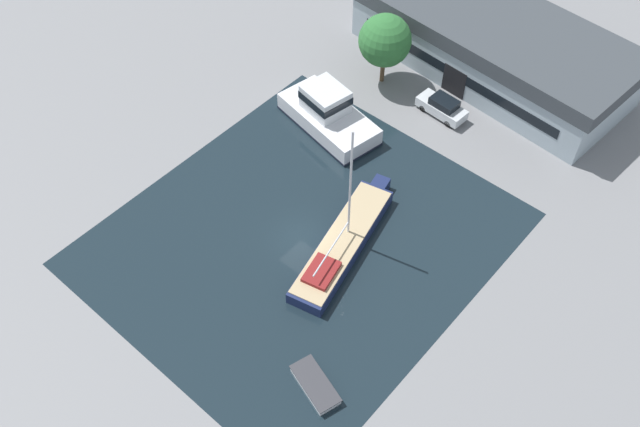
% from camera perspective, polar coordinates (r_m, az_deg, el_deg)
% --- Properties ---
extents(ground_plane, '(440.00, 440.00, 0.00)m').
position_cam_1_polar(ground_plane, '(52.86, -1.50, -2.02)').
color(ground_plane, slate).
extents(water_canal, '(25.07, 28.03, 0.01)m').
position_cam_1_polar(water_canal, '(52.86, -1.50, -2.01)').
color(water_canal, black).
rests_on(water_canal, ground).
extents(warehouse_building, '(26.23, 12.63, 5.34)m').
position_cam_1_polar(warehouse_building, '(66.99, 13.64, 13.07)').
color(warehouse_building, '#99A8B2').
rests_on(warehouse_building, ground).
extents(quay_tree_near_building, '(4.61, 4.61, 6.67)m').
position_cam_1_polar(quay_tree_near_building, '(63.03, 5.22, 13.62)').
color(quay_tree_near_building, brown).
rests_on(quay_tree_near_building, ground).
extents(parked_car, '(4.53, 2.03, 1.78)m').
position_cam_1_polar(parked_car, '(62.33, 9.75, 8.41)').
color(parked_car, silver).
rests_on(parked_car, ground).
extents(sailboat_moored, '(5.33, 13.25, 11.08)m').
position_cam_1_polar(sailboat_moored, '(51.87, 1.87, -2.34)').
color(sailboat_moored, '#19234C').
rests_on(sailboat_moored, water_canal).
extents(motor_cruiser, '(9.74, 5.76, 3.72)m').
position_cam_1_polar(motor_cruiser, '(60.16, 0.63, 8.02)').
color(motor_cruiser, silver).
rests_on(motor_cruiser, water_canal).
extents(small_dinghy, '(4.11, 2.69, 0.57)m').
position_cam_1_polar(small_dinghy, '(46.26, -0.37, -13.55)').
color(small_dinghy, silver).
rests_on(small_dinghy, water_canal).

